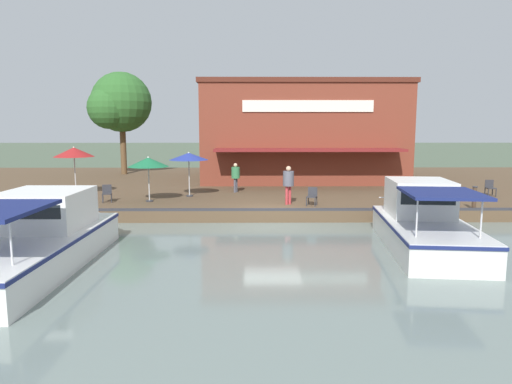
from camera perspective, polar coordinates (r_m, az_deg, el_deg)
The scene contains 17 objects.
ground_plane at distance 20.06m, azimuth 2.11°, elevation -4.08°, with size 220.00×220.00×0.00m, color #4C5B47.
quay_deck at distance 30.86m, azimuth 1.18°, elevation 0.76°, with size 22.00×56.00×0.60m, color brown.
quay_edge_fender at distance 20.04m, azimuth 2.11°, elevation -2.20°, with size 0.20×50.40×0.10m, color #2D2D33.
waterfront_restaurant at distance 33.22m, azimuth 5.42°, elevation 7.51°, with size 11.84×13.54×6.64m.
patio_umbrella_back_row at distance 26.50m, azimuth -21.81°, elevation 4.65°, with size 2.13×2.13×2.60m.
patio_umbrella_mid_patio_right at distance 22.88m, azimuth -13.32°, elevation 3.65°, with size 1.99×1.99×2.22m.
patio_umbrella_mid_patio_left at distance 24.20m, azimuth -8.41°, elevation 4.41°, with size 2.05×2.05×2.35m.
cafe_chair_mid_patio at distance 23.86m, azimuth 22.56°, elevation -0.12°, with size 0.55×0.55×0.85m.
cafe_chair_facing_river at distance 21.42m, azimuth 7.02°, elevation -0.43°, with size 0.56×0.56×0.85m.
cafe_chair_beside_entrance at distance 27.30m, azimuth 27.22°, elevation 0.56°, with size 0.46×0.46×0.85m.
cafe_chair_under_first_umbrella at distance 23.39m, azimuth -18.13°, elevation -0.06°, with size 0.54×0.54×0.85m.
person_near_entrance at distance 25.61m, azimuth -2.57°, elevation 2.24°, with size 0.47×0.47×1.64m.
person_at_quay_edge at distance 21.54m, azimuth 4.07°, elevation 1.49°, with size 0.52×0.52×1.83m.
motorboat_distant_upstream at distance 17.32m, azimuth 19.86°, elevation -3.60°, with size 7.68×3.30×2.27m.
motorboat_nearest_quay at distance 15.74m, azimuth -25.32°, elevation -5.16°, with size 9.17×3.16×2.16m.
mooring_post at distance 22.49m, azimuth 25.63°, elevation -0.64°, with size 0.22×0.22×1.03m.
tree_behind_restaurant at distance 37.06m, azimuth -16.83°, elevation 10.51°, with size 4.82×4.59×7.86m.
Camera 1 is at (19.60, -0.92, 4.21)m, focal length 32.00 mm.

